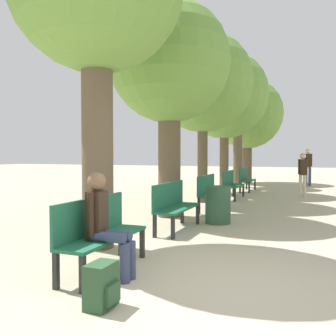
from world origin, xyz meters
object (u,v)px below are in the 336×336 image
Objects in this scene: trash_bin at (218,205)px; tree_row_2 at (203,83)px; bench_row_1 at (173,203)px; backpack at (102,286)px; tree_row_3 at (224,95)px; pedestrian_mid at (303,172)px; tree_row_1 at (169,65)px; bench_row_2 at (210,190)px; bench_row_0 at (98,229)px; bench_row_3 at (231,183)px; tree_row_5 at (247,114)px; tree_row_4 at (238,106)px; person_seated at (105,222)px; pedestrian_near at (308,165)px; bench_row_4 at (246,178)px.

tree_row_2 is at bearing 111.61° from trash_bin.
bench_row_1 is at bearing -122.13° from trash_bin.
bench_row_1 reaches higher than backpack.
tree_row_2 is at bearing -90.00° from tree_row_3.
tree_row_2 is at bearing -138.25° from pedestrian_mid.
tree_row_1 reaches higher than backpack.
bench_row_2 is 0.31× the size of tree_row_1.
trash_bin is (0.65, 3.81, -0.14)m from bench_row_0.
bench_row_3 is 0.30× the size of tree_row_5.
bench_row_2 is 0.32× the size of tree_row_4.
tree_row_1 is 3.35× the size of pedestrian_mid.
bench_row_1 is at bearing -65.83° from tree_row_1.
person_seated is at bearing -101.36° from pedestrian_mid.
tree_row_1 reaches higher than bench_row_3.
tree_row_1 is 8.60m from tree_row_4.
person_seated is (0.23, -0.21, 0.15)m from bench_row_0.
bench_row_2 is 1.87m from trash_bin.
tree_row_1 is 6.41m from backpack.
tree_row_4 is at bearing 98.31° from bench_row_3.
bench_row_1 is at bearing 99.96° from backpack.
person_seated is at bearing -88.43° from bench_row_3.
tree_row_2 reaches higher than pedestrian_near.
tree_row_5 reaches higher than tree_row_4.
tree_row_4 is 11.24× the size of backpack.
tree_row_2 reaches higher than pedestrian_mid.
tree_row_5 is (-0.66, 9.79, 3.02)m from bench_row_2.
pedestrian_near is (2.99, 7.44, -2.71)m from tree_row_2.
bench_row_0 is 7.82m from tree_row_2.
bench_row_0 reaches higher than trash_bin.
pedestrian_near is (1.66, 15.55, 0.79)m from backpack.
backpack is at bearing -98.30° from pedestrian_mid.
tree_row_3 reaches higher than bench_row_0.
tree_row_2 is at bearing -90.00° from tree_row_4.
backpack is at bearing -85.38° from tree_row_5.
bench_row_1 is 8.34m from bench_row_4.
tree_row_3 is 4.09m from pedestrian_mid.
bench_row_1 is at bearing -107.85° from pedestrian_mid.
bench_row_3 is 6.65m from pedestrian_near.
tree_row_3 is 2.74m from tree_row_4.
bench_row_3 is at bearing 90.00° from bench_row_2.
bench_row_4 is at bearing -81.15° from tree_row_5.
trash_bin reaches higher than backpack.
tree_row_5 is at bearing 93.00° from bench_row_1.
tree_row_1 is 11.64× the size of backpack.
backpack is 10.83m from pedestrian_mid.
bench_row_1 is (0.00, 2.78, 0.00)m from bench_row_0.
trash_bin is at bearing -81.76° from tree_row_4.
pedestrian_near is 2.18× the size of trash_bin.
bench_row_1 is 3.01m from person_seated.
tree_row_4 reaches higher than backpack.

